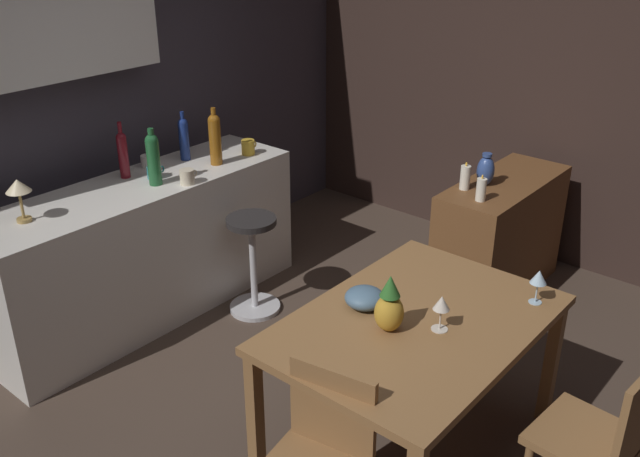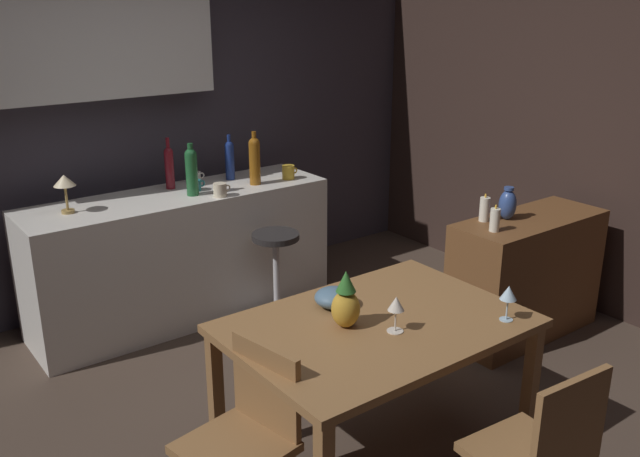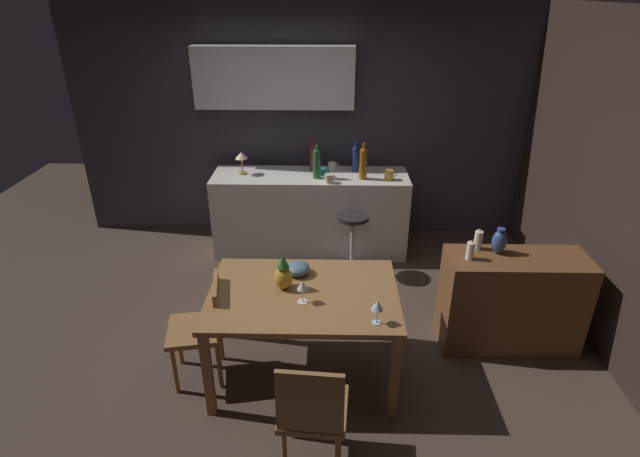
% 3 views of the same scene
% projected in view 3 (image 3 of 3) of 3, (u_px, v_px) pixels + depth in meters
% --- Properties ---
extents(ground_plane, '(9.00, 9.00, 0.00)m').
position_uv_depth(ground_plane, '(294.00, 334.00, 4.29)').
color(ground_plane, '#47382D').
extents(wall_kitchen_back, '(5.20, 0.33, 2.60)m').
position_uv_depth(wall_kitchen_back, '(298.00, 116.00, 5.53)').
color(wall_kitchen_back, '#38333D').
rests_on(wall_kitchen_back, ground_plane).
extents(wall_side_right, '(0.10, 4.40, 2.60)m').
position_uv_depth(wall_side_right, '(611.00, 184.00, 3.94)').
color(wall_side_right, '#33231E').
rests_on(wall_side_right, ground_plane).
extents(dining_table, '(1.36, 0.95, 0.74)m').
position_uv_depth(dining_table, '(303.00, 302.00, 3.58)').
color(dining_table, olive).
rests_on(dining_table, ground_plane).
extents(kitchen_counter, '(2.10, 0.60, 0.90)m').
position_uv_depth(kitchen_counter, '(311.00, 213.00, 5.49)').
color(kitchen_counter, silver).
rests_on(kitchen_counter, ground_plane).
extents(sideboard_cabinet, '(1.10, 0.44, 0.82)m').
position_uv_depth(sideboard_cabinet, '(511.00, 301.00, 4.02)').
color(sideboard_cabinet, brown).
rests_on(sideboard_cabinet, ground_plane).
extents(chair_near_window, '(0.46, 0.46, 0.83)m').
position_uv_depth(chair_near_window, '(203.00, 325.00, 3.65)').
color(chair_near_window, olive).
rests_on(chair_near_window, ground_plane).
extents(chair_by_doorway, '(0.43, 0.43, 0.88)m').
position_uv_depth(chair_by_doorway, '(312.00, 412.00, 2.89)').
color(chair_by_doorway, olive).
rests_on(chair_by_doorway, ground_plane).
extents(bar_stool, '(0.34, 0.34, 0.67)m').
position_uv_depth(bar_stool, '(352.00, 243.00, 5.05)').
color(bar_stool, '#262323').
rests_on(bar_stool, ground_plane).
extents(wine_glass_left, '(0.08, 0.08, 0.17)m').
position_uv_depth(wine_glass_left, '(377.00, 306.00, 3.17)').
color(wine_glass_left, silver).
rests_on(wine_glass_left, dining_table).
extents(wine_glass_right, '(0.08, 0.08, 0.17)m').
position_uv_depth(wine_glass_right, '(302.00, 286.00, 3.38)').
color(wine_glass_right, silver).
rests_on(wine_glass_right, dining_table).
extents(pineapple_centerpiece, '(0.13, 0.13, 0.27)m').
position_uv_depth(pineapple_centerpiece, '(283.00, 274.00, 3.55)').
color(pineapple_centerpiece, gold).
rests_on(pineapple_centerpiece, dining_table).
extents(fruit_bowl, '(0.19, 0.19, 0.09)m').
position_uv_depth(fruit_bowl, '(297.00, 268.00, 3.75)').
color(fruit_bowl, slate).
rests_on(fruit_bowl, dining_table).
extents(wine_bottle_cobalt, '(0.07, 0.07, 0.33)m').
position_uv_depth(wine_bottle_cobalt, '(355.00, 158.00, 5.32)').
color(wine_bottle_cobalt, navy).
rests_on(wine_bottle_cobalt, kitchen_counter).
extents(wine_bottle_amber, '(0.08, 0.08, 0.38)m').
position_uv_depth(wine_bottle_amber, '(363.00, 162.00, 5.10)').
color(wine_bottle_amber, '#8C5114').
rests_on(wine_bottle_amber, kitchen_counter).
extents(wine_bottle_green, '(0.08, 0.08, 0.35)m').
position_uv_depth(wine_bottle_green, '(317.00, 162.00, 5.13)').
color(wine_bottle_green, '#1E592D').
rests_on(wine_bottle_green, kitchen_counter).
extents(wine_bottle_ruby, '(0.06, 0.06, 0.36)m').
position_uv_depth(wine_bottle_ruby, '(313.00, 156.00, 5.35)').
color(wine_bottle_ruby, maroon).
rests_on(wine_bottle_ruby, kitchen_counter).
extents(cup_mustard, '(0.12, 0.09, 0.10)m').
position_uv_depth(cup_mustard, '(389.00, 175.00, 5.14)').
color(cup_mustard, gold).
rests_on(cup_mustard, kitchen_counter).
extents(cup_cream, '(0.12, 0.09, 0.09)m').
position_uv_depth(cup_cream, '(329.00, 179.00, 5.05)').
color(cup_cream, beige).
rests_on(cup_cream, kitchen_counter).
extents(cup_white, '(0.12, 0.09, 0.08)m').
position_uv_depth(cup_white, '(332.00, 166.00, 5.44)').
color(cup_white, white).
rests_on(cup_white, kitchen_counter).
extents(cup_teal, '(0.12, 0.09, 0.08)m').
position_uv_depth(cup_teal, '(323.00, 172.00, 5.27)').
color(cup_teal, teal).
rests_on(cup_teal, kitchen_counter).
extents(counter_lamp, '(0.13, 0.13, 0.24)m').
position_uv_depth(counter_lamp, '(241.00, 157.00, 5.23)').
color(counter_lamp, '#A58447').
rests_on(counter_lamp, kitchen_counter).
extents(pillar_candle_tall, '(0.06, 0.06, 0.17)m').
position_uv_depth(pillar_candle_tall, '(470.00, 251.00, 3.79)').
color(pillar_candle_tall, white).
rests_on(pillar_candle_tall, sideboard_cabinet).
extents(pillar_candle_short, '(0.06, 0.06, 0.18)m').
position_uv_depth(pillar_candle_short, '(478.00, 240.00, 3.94)').
color(pillar_candle_short, white).
rests_on(pillar_candle_short, sideboard_cabinet).
extents(vase_ceramic_blue, '(0.11, 0.11, 0.21)m').
position_uv_depth(vase_ceramic_blue, '(499.00, 241.00, 3.87)').
color(vase_ceramic_blue, '#334C8C').
rests_on(vase_ceramic_blue, sideboard_cabinet).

